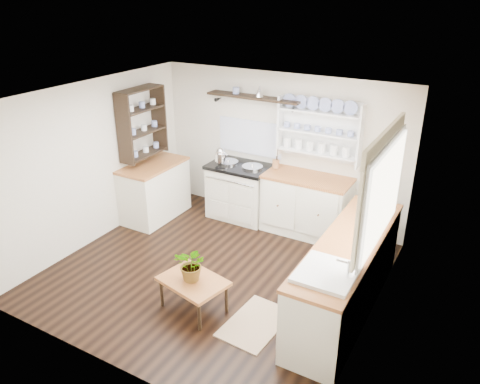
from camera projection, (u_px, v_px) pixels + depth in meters
The scene contains 19 objects.
floor at pixel (215, 272), 6.14m from camera, with size 4.00×3.80×0.01m, color black.
wall_back at pixel (280, 148), 7.19m from camera, with size 4.00×0.02×2.30m, color beige.
wall_right at pixel (378, 231), 4.78m from camera, with size 0.02×3.80×2.30m, color beige.
wall_left at pixel (94, 163), 6.58m from camera, with size 0.02×3.80×2.30m, color beige.
ceiling at pixel (211, 98), 5.21m from camera, with size 4.00×3.80×0.01m, color white.
window at pixel (382, 188), 4.75m from camera, with size 0.08×1.55×1.22m.
aga_cooker at pixel (240, 191), 7.44m from camera, with size 0.98×0.69×0.91m.
back_cabinets at pixel (306, 204), 6.96m from camera, with size 1.27×0.63×0.90m.
right_cabinets at pixel (347, 275), 5.27m from camera, with size 0.62×2.43×0.90m.
belfast_sink at pixel (326, 283), 4.54m from camera, with size 0.55×0.60×0.45m.
left_cabinets at pixel (155, 190), 7.44m from camera, with size 0.62×1.13×0.90m.
plate_rack at pixel (321, 129), 6.70m from camera, with size 1.20×0.22×0.90m.
high_shelf at pixel (254, 98), 6.96m from camera, with size 1.50×0.29×0.16m.
left_shelving at pixel (142, 122), 7.06m from camera, with size 0.28×0.80×1.05m, color black.
kettle at pixel (221, 155), 7.23m from camera, with size 0.18×0.18×0.22m, color silver, non-canonical shape.
utensil_crock at pixel (276, 164), 7.07m from camera, with size 0.11×0.11×0.12m, color #9A6338.
center_table at pixel (193, 283), 5.30m from camera, with size 0.83×0.67×0.40m.
potted_plant at pixel (192, 264), 5.20m from camera, with size 0.37×0.32×0.41m, color #3F7233.
floor_rug at pixel (255, 323), 5.20m from camera, with size 0.55×0.85×0.02m, color #906A54.
Camera 1 is at (2.84, -4.35, 3.45)m, focal length 35.00 mm.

